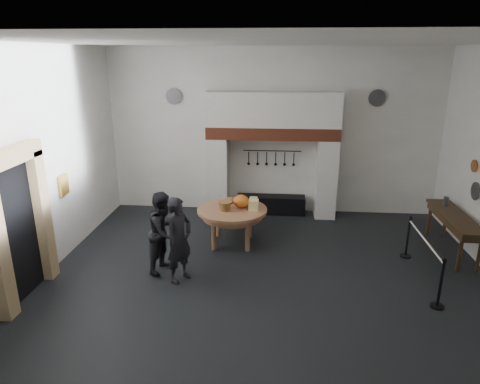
# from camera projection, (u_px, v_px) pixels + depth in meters

# --- Properties ---
(floor) EXTENTS (9.00, 8.00, 0.02)m
(floor) POSITION_uv_depth(u_px,v_px,m) (267.00, 278.00, 8.60)
(floor) COLOR black
(floor) RESTS_ON ground
(ceiling) EXTENTS (9.00, 8.00, 0.02)m
(ceiling) POSITION_uv_depth(u_px,v_px,m) (273.00, 41.00, 7.22)
(ceiling) COLOR silver
(ceiling) RESTS_ON wall_back
(wall_back) EXTENTS (9.00, 0.02, 4.50)m
(wall_back) POSITION_uv_depth(u_px,v_px,m) (273.00, 132.00, 11.70)
(wall_back) COLOR white
(wall_back) RESTS_ON floor
(wall_front) EXTENTS (9.00, 0.02, 4.50)m
(wall_front) POSITION_uv_depth(u_px,v_px,m) (262.00, 277.00, 4.12)
(wall_front) COLOR white
(wall_front) RESTS_ON floor
(wall_left) EXTENTS (0.02, 8.00, 4.50)m
(wall_left) POSITION_uv_depth(u_px,v_px,m) (37.00, 165.00, 8.28)
(wall_left) COLOR white
(wall_left) RESTS_ON floor
(chimney_pier_left) EXTENTS (0.55, 0.70, 2.15)m
(chimney_pier_left) POSITION_uv_depth(u_px,v_px,m) (218.00, 176.00, 11.85)
(chimney_pier_left) COLOR silver
(chimney_pier_left) RESTS_ON floor
(chimney_pier_right) EXTENTS (0.55, 0.70, 2.15)m
(chimney_pier_right) POSITION_uv_depth(u_px,v_px,m) (326.00, 178.00, 11.61)
(chimney_pier_right) COLOR silver
(chimney_pier_right) RESTS_ON floor
(hearth_brick_band) EXTENTS (3.50, 0.72, 0.32)m
(hearth_brick_band) POSITION_uv_depth(u_px,v_px,m) (273.00, 132.00, 11.35)
(hearth_brick_band) COLOR #9E442B
(hearth_brick_band) RESTS_ON chimney_pier_left
(chimney_hood) EXTENTS (3.50, 0.70, 0.90)m
(chimney_hood) POSITION_uv_depth(u_px,v_px,m) (273.00, 109.00, 11.16)
(chimney_hood) COLOR silver
(chimney_hood) RESTS_ON hearth_brick_band
(iron_range) EXTENTS (1.90, 0.45, 0.50)m
(iron_range) POSITION_uv_depth(u_px,v_px,m) (271.00, 204.00, 12.05)
(iron_range) COLOR black
(iron_range) RESTS_ON floor
(utensil_rail) EXTENTS (1.60, 0.02, 0.02)m
(utensil_rail) POSITION_uv_depth(u_px,v_px,m) (272.00, 151.00, 11.78)
(utensil_rail) COLOR black
(utensil_rail) RESTS_ON wall_back
(door_recess) EXTENTS (0.04, 1.10, 2.50)m
(door_recess) POSITION_uv_depth(u_px,v_px,m) (17.00, 233.00, 7.64)
(door_recess) COLOR black
(door_recess) RESTS_ON floor
(door_jamb_far) EXTENTS (0.22, 0.30, 2.60)m
(door_jamb_far) POSITION_uv_depth(u_px,v_px,m) (42.00, 216.00, 8.28)
(door_jamb_far) COLOR tan
(door_jamb_far) RESTS_ON floor
(door_lintel) EXTENTS (0.22, 1.70, 0.30)m
(door_lintel) POSITION_uv_depth(u_px,v_px,m) (9.00, 157.00, 7.20)
(door_lintel) COLOR tan
(door_lintel) RESTS_ON door_jamb_near
(wall_plaque) EXTENTS (0.05, 0.34, 0.44)m
(wall_plaque) POSITION_uv_depth(u_px,v_px,m) (64.00, 185.00, 9.23)
(wall_plaque) COLOR gold
(wall_plaque) RESTS_ON wall_left
(work_table) EXTENTS (1.77, 1.77, 0.07)m
(work_table) POSITION_uv_depth(u_px,v_px,m) (232.00, 210.00, 9.93)
(work_table) COLOR #A56D4E
(work_table) RESTS_ON floor
(pumpkin) EXTENTS (0.36, 0.36, 0.31)m
(pumpkin) POSITION_uv_depth(u_px,v_px,m) (241.00, 201.00, 9.95)
(pumpkin) COLOR orange
(pumpkin) RESTS_ON work_table
(cheese_block_big) EXTENTS (0.22, 0.22, 0.24)m
(cheese_block_big) POSITION_uv_depth(u_px,v_px,m) (254.00, 205.00, 9.80)
(cheese_block_big) COLOR #F5E392
(cheese_block_big) RESTS_ON work_table
(cheese_block_small) EXTENTS (0.18, 0.18, 0.20)m
(cheese_block_small) POSITION_uv_depth(u_px,v_px,m) (253.00, 202.00, 10.09)
(cheese_block_small) COLOR #DDC684
(cheese_block_small) RESTS_ON work_table
(wicker_basket) EXTENTS (0.35, 0.35, 0.22)m
(wicker_basket) POSITION_uv_depth(u_px,v_px,m) (225.00, 206.00, 9.76)
(wicker_basket) COLOR olive
(wicker_basket) RESTS_ON work_table
(bread_loaf) EXTENTS (0.31, 0.18, 0.13)m
(bread_loaf) POSITION_uv_depth(u_px,v_px,m) (230.00, 201.00, 10.24)
(bread_loaf) COLOR #A96B3C
(bread_loaf) RESTS_ON work_table
(visitor_near) EXTENTS (0.68, 0.75, 1.73)m
(visitor_near) POSITION_uv_depth(u_px,v_px,m) (179.00, 240.00, 8.28)
(visitor_near) COLOR black
(visitor_near) RESTS_ON floor
(visitor_far) EXTENTS (0.88, 0.99, 1.70)m
(visitor_far) POSITION_uv_depth(u_px,v_px,m) (164.00, 232.00, 8.70)
(visitor_far) COLOR black
(visitor_far) RESTS_ON floor
(side_table) EXTENTS (0.55, 2.20, 0.06)m
(side_table) POSITION_uv_depth(u_px,v_px,m) (455.00, 216.00, 9.46)
(side_table) COLOR #3A2915
(side_table) RESTS_ON floor
(pewter_jug) EXTENTS (0.12, 0.12, 0.22)m
(pewter_jug) POSITION_uv_depth(u_px,v_px,m) (446.00, 202.00, 9.99)
(pewter_jug) COLOR #494A4E
(pewter_jug) RESTS_ON side_table
(copper_pan_d) EXTENTS (0.03, 0.28, 0.28)m
(copper_pan_d) POSITION_uv_depth(u_px,v_px,m) (474.00, 166.00, 9.39)
(copper_pan_d) COLOR #C6662D
(copper_pan_d) RESTS_ON wall_right
(pewter_plate_right) EXTENTS (0.03, 0.40, 0.40)m
(pewter_plate_right) POSITION_uv_depth(u_px,v_px,m) (475.00, 191.00, 9.31)
(pewter_plate_right) COLOR #4C4C51
(pewter_plate_right) RESTS_ON wall_right
(pewter_plate_back_left) EXTENTS (0.44, 0.03, 0.44)m
(pewter_plate_back_left) POSITION_uv_depth(u_px,v_px,m) (174.00, 96.00, 11.59)
(pewter_plate_back_left) COLOR #4C4C51
(pewter_plate_back_left) RESTS_ON wall_back
(pewter_plate_back_right) EXTENTS (0.44, 0.03, 0.44)m
(pewter_plate_back_right) POSITION_uv_depth(u_px,v_px,m) (377.00, 98.00, 11.15)
(pewter_plate_back_right) COLOR #4C4C51
(pewter_plate_back_right) RESTS_ON wall_back
(barrier_post_near) EXTENTS (0.05, 0.05, 0.90)m
(barrier_post_near) POSITION_uv_depth(u_px,v_px,m) (441.00, 285.00, 7.48)
(barrier_post_near) COLOR black
(barrier_post_near) RESTS_ON floor
(barrier_post_far) EXTENTS (0.05, 0.05, 0.90)m
(barrier_post_far) POSITION_uv_depth(u_px,v_px,m) (408.00, 238.00, 9.38)
(barrier_post_far) COLOR black
(barrier_post_far) RESTS_ON floor
(barrier_rope) EXTENTS (0.04, 2.00, 0.04)m
(barrier_rope) POSITION_uv_depth(u_px,v_px,m) (425.00, 240.00, 8.31)
(barrier_rope) COLOR white
(barrier_rope) RESTS_ON barrier_post_near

